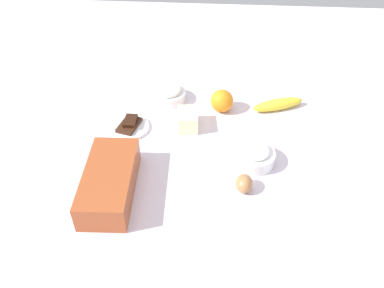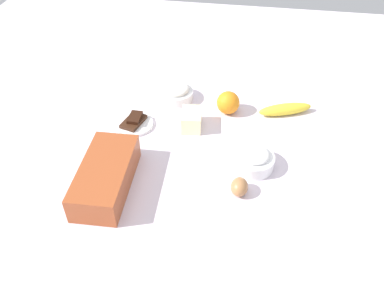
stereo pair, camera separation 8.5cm
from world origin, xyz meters
name	(u,v)px [view 2 (the right image)]	position (x,y,z in m)	size (l,w,h in m)	color
ground_plane	(192,156)	(0.00, 0.00, -0.01)	(2.40, 2.40, 0.02)	silver
loaf_pan	(106,176)	(-0.17, 0.21, 0.04)	(0.28, 0.14, 0.08)	#9E4723
flour_bowl	(176,93)	(0.28, 0.11, 0.03)	(0.12, 0.12, 0.06)	white
sugar_bowl	(254,159)	(-0.02, -0.19, 0.03)	(0.12, 0.12, 0.06)	white
banana	(285,109)	(0.26, -0.28, 0.02)	(0.19, 0.04, 0.04)	yellow
orange_fruit	(228,103)	(0.24, -0.09, 0.04)	(0.08, 0.08, 0.08)	orange
butter_block	(191,120)	(0.13, 0.02, 0.03)	(0.09, 0.06, 0.06)	#F4EDB2
egg_near_butter	(239,187)	(-0.14, -0.16, 0.02)	(0.05, 0.05, 0.06)	#A87144
chocolate_plate	(134,123)	(0.11, 0.22, 0.01)	(0.13, 0.13, 0.03)	white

